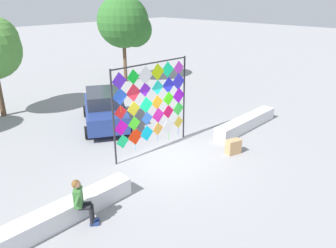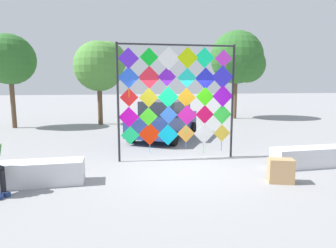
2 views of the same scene
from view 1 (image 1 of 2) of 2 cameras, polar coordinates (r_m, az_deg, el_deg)
The scene contains 8 objects.
ground at distance 12.72m, azimuth 0.25°, elevation -6.08°, with size 120.00×120.00×0.00m, color gray.
plaza_ledge_left at distance 9.81m, azimuth -17.70°, elevation -14.64°, with size 4.31×0.61×0.57m, color silver.
plaza_ledge_right at distance 15.85m, azimuth 13.55°, elevation 0.21°, with size 4.31×0.61×0.57m, color silver.
kite_display_rack at distance 12.70m, azimuth -2.80°, elevation 4.09°, with size 3.69×0.24×3.61m.
seated_vendor at distance 9.27m, azimuth -14.94°, elevation -12.58°, with size 0.68×0.67×1.41m.
parked_car at distance 15.98m, azimuth -11.01°, elevation 2.73°, with size 3.79×4.60×1.66m.
cardboard_box_large at distance 13.25m, azimuth 11.38°, elevation -3.92°, with size 0.58×0.33×0.59m, color tan.
tree_far_right at distance 23.69m, azimuth -7.43°, elevation 17.07°, with size 3.58×3.62×6.00m.
Camera 1 is at (-8.14, -7.77, 5.94)m, focal length 34.77 mm.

